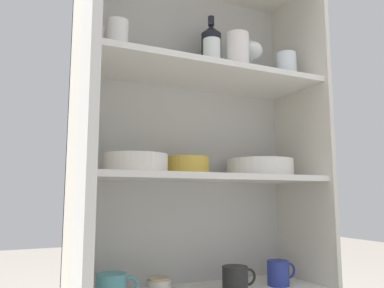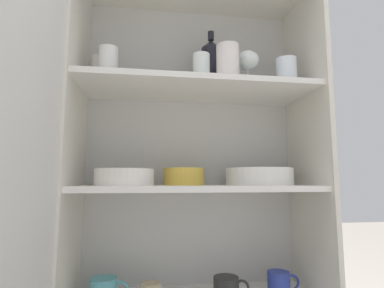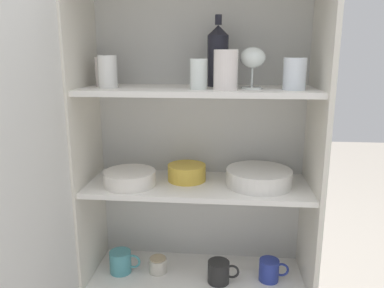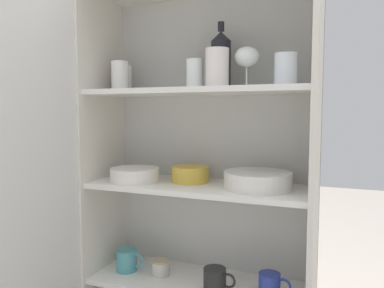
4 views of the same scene
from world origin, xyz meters
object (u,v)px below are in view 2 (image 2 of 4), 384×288
Objects in this scene: wine_bottle at (211,66)px; coffee_mug_primary at (279,284)px; serving_bowl_small at (184,176)px; mixing_bowl_large at (124,176)px; plate_stack_white at (259,177)px.

wine_bottle is 2.21× the size of coffee_mug_primary.
mixing_bowl_large is at bearing -159.99° from serving_bowl_small.
plate_stack_white is 0.49m from mixing_bowl_large.
mixing_bowl_large is at bearing -161.07° from wine_bottle.
mixing_bowl_large is (-0.32, -0.11, -0.45)m from wine_bottle.
coffee_mug_primary is (0.54, 0.02, -0.38)m from mixing_bowl_large.
coffee_mug_primary is at bearing 2.28° from mixing_bowl_large.
plate_stack_white is at bearing 5.05° from mixing_bowl_large.
wine_bottle is 0.48m from plate_stack_white.
plate_stack_white is 2.11× the size of coffee_mug_primary.
wine_bottle is at bearing 16.90° from serving_bowl_small.
wine_bottle is 0.86m from coffee_mug_primary.
serving_bowl_small is at bearing 20.01° from mixing_bowl_large.
plate_stack_white and serving_bowl_small have the same top height.
plate_stack_white is at bearing -6.80° from serving_bowl_small.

